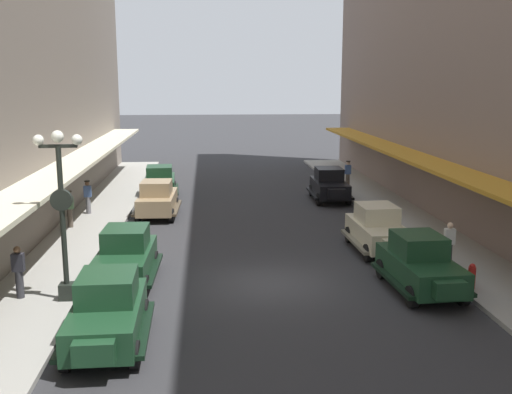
# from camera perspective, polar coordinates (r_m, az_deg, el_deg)

# --- Properties ---
(ground_plane) EXTENTS (200.00, 200.00, 0.00)m
(ground_plane) POSITION_cam_1_polar(r_m,az_deg,el_deg) (20.41, 1.41, -8.22)
(ground_plane) COLOR #2D2D30
(sidewalk_left) EXTENTS (3.00, 60.00, 0.15)m
(sidewalk_left) POSITION_cam_1_polar(r_m,az_deg,el_deg) (20.99, -19.63, -8.11)
(sidewalk_left) COLOR #99968E
(sidewalk_left) RESTS_ON ground
(sidewalk_right) EXTENTS (3.00, 60.00, 0.15)m
(sidewalk_right) POSITION_cam_1_polar(r_m,az_deg,el_deg) (22.43, 20.98, -6.98)
(sidewalk_right) COLOR #99968E
(sidewalk_right) RESTS_ON ground
(parked_car_0) EXTENTS (2.23, 4.29, 1.84)m
(parked_car_0) POSITION_cam_1_polar(r_m,az_deg,el_deg) (34.18, 7.00, 1.24)
(parked_car_0) COLOR black
(parked_car_0) RESTS_ON ground
(parked_car_1) EXTENTS (2.22, 4.29, 1.84)m
(parked_car_1) POSITION_cam_1_polar(r_m,az_deg,el_deg) (24.39, 11.53, -2.90)
(parked_car_1) COLOR beige
(parked_car_1) RESTS_ON ground
(parked_car_2) EXTENTS (2.30, 4.32, 1.84)m
(parked_car_2) POSITION_cam_1_polar(r_m,az_deg,el_deg) (20.16, 15.36, -6.04)
(parked_car_2) COLOR #193D23
(parked_car_2) RESTS_ON ground
(parked_car_3) EXTENTS (2.25, 4.30, 1.84)m
(parked_car_3) POSITION_cam_1_polar(r_m,az_deg,el_deg) (30.32, -9.38, -0.09)
(parked_car_3) COLOR #997F5B
(parked_car_3) RESTS_ON ground
(parked_car_4) EXTENTS (2.24, 4.30, 1.84)m
(parked_car_4) POSITION_cam_1_polar(r_m,az_deg,el_deg) (20.74, -12.33, -5.42)
(parked_car_4) COLOR #193D23
(parked_car_4) RESTS_ON ground
(parked_car_5) EXTENTS (2.30, 4.32, 1.84)m
(parked_car_5) POSITION_cam_1_polar(r_m,az_deg,el_deg) (35.50, -9.14, 1.54)
(parked_car_5) COLOR #193D23
(parked_car_5) RESTS_ON ground
(parked_car_6) EXTENTS (2.20, 4.28, 1.84)m
(parked_car_6) POSITION_cam_1_polar(r_m,az_deg,el_deg) (16.10, -13.96, -10.38)
(parked_car_6) COLOR #193D23
(parked_car_6) RESTS_ON ground
(lamp_post_with_clock) EXTENTS (1.42, 0.44, 5.16)m
(lamp_post_with_clock) POSITION_cam_1_polar(r_m,az_deg,el_deg) (18.71, -17.97, -1.06)
(lamp_post_with_clock) COLOR black
(lamp_post_with_clock) RESTS_ON sidewalk_left
(fire_hydrant) EXTENTS (0.24, 0.24, 0.82)m
(fire_hydrant) POSITION_cam_1_polar(r_m,az_deg,el_deg) (20.60, 19.84, -7.06)
(fire_hydrant) COLOR #B21E19
(fire_hydrant) RESTS_ON sidewalk_right
(pedestrian_0) EXTENTS (0.36, 0.28, 1.67)m
(pedestrian_0) POSITION_cam_1_polar(r_m,az_deg,el_deg) (28.42, -17.32, -1.06)
(pedestrian_0) COLOR #4C4238
(pedestrian_0) RESTS_ON sidewalk_left
(pedestrian_1) EXTENTS (0.36, 0.28, 1.67)m
(pedestrian_1) POSITION_cam_1_polar(r_m,az_deg,el_deg) (37.59, 8.73, 2.19)
(pedestrian_1) COLOR #4C4238
(pedestrian_1) RESTS_ON sidewalk_right
(pedestrian_2) EXTENTS (0.36, 0.28, 1.67)m
(pedestrian_2) POSITION_cam_1_polar(r_m,az_deg,el_deg) (31.05, -15.71, 0.03)
(pedestrian_2) COLOR slate
(pedestrian_2) RESTS_ON sidewalk_left
(pedestrian_4) EXTENTS (0.36, 0.24, 1.64)m
(pedestrian_4) POSITION_cam_1_polar(r_m,az_deg,el_deg) (22.47, 17.90, -4.31)
(pedestrian_4) COLOR #2D2D33
(pedestrian_4) RESTS_ON sidewalk_right
(pedestrian_5) EXTENTS (0.36, 0.24, 1.64)m
(pedestrian_5) POSITION_cam_1_polar(r_m,az_deg,el_deg) (19.82, -21.64, -6.61)
(pedestrian_5) COLOR #2D2D33
(pedestrian_5) RESTS_ON sidewalk_left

